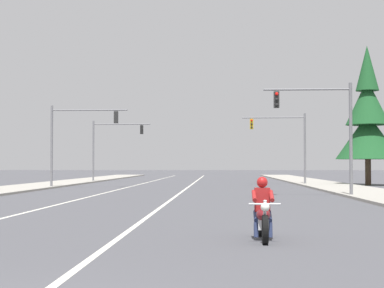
{
  "coord_description": "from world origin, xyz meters",
  "views": [
    {
      "loc": [
        2.66,
        -6.13,
        1.74
      ],
      "look_at": [
        1.47,
        21.66,
        2.67
      ],
      "focal_mm": 58.37,
      "sensor_mm": 36.0,
      "label": 1
    }
  ],
  "objects_px": {
    "traffic_signal_mid_right": "(286,137)",
    "conifer_tree_right_verge_far": "(368,121)",
    "motorcycle_with_rider": "(263,215)",
    "traffic_signal_near_right": "(325,122)",
    "traffic_signal_near_left": "(74,133)",
    "traffic_signal_mid_left": "(110,141)"
  },
  "relations": [
    {
      "from": "traffic_signal_near_left",
      "to": "conifer_tree_right_verge_far",
      "type": "height_order",
      "value": "conifer_tree_right_verge_far"
    },
    {
      "from": "conifer_tree_right_verge_far",
      "to": "traffic_signal_mid_right",
      "type": "bearing_deg",
      "value": 174.76
    },
    {
      "from": "motorcycle_with_rider",
      "to": "traffic_signal_near_left",
      "type": "xyz_separation_m",
      "value": [
        -11.87,
        31.77,
        3.57
      ]
    },
    {
      "from": "conifer_tree_right_verge_far",
      "to": "traffic_signal_near_right",
      "type": "bearing_deg",
      "value": -109.44
    },
    {
      "from": "traffic_signal_mid_right",
      "to": "conifer_tree_right_verge_far",
      "type": "height_order",
      "value": "conifer_tree_right_verge_far"
    },
    {
      "from": "traffic_signal_near_right",
      "to": "traffic_signal_mid_left",
      "type": "bearing_deg",
      "value": 120.4
    },
    {
      "from": "motorcycle_with_rider",
      "to": "traffic_signal_mid_right",
      "type": "xyz_separation_m",
      "value": [
        4.86,
        39.73,
        3.55
      ]
    },
    {
      "from": "conifer_tree_right_verge_far",
      "to": "traffic_signal_mid_left",
      "type": "bearing_deg",
      "value": 159.18
    },
    {
      "from": "traffic_signal_near_right",
      "to": "conifer_tree_right_verge_far",
      "type": "bearing_deg",
      "value": 70.56
    },
    {
      "from": "traffic_signal_mid_right",
      "to": "conifer_tree_right_verge_far",
      "type": "bearing_deg",
      "value": -5.24
    },
    {
      "from": "traffic_signal_near_left",
      "to": "conifer_tree_right_verge_far",
      "type": "xyz_separation_m",
      "value": [
        23.56,
        7.33,
        1.33
      ]
    },
    {
      "from": "traffic_signal_mid_right",
      "to": "traffic_signal_mid_left",
      "type": "height_order",
      "value": "same"
    },
    {
      "from": "traffic_signal_near_right",
      "to": "traffic_signal_near_left",
      "type": "height_order",
      "value": "same"
    },
    {
      "from": "traffic_signal_near_right",
      "to": "motorcycle_with_rider",
      "type": "bearing_deg",
      "value": -103.77
    },
    {
      "from": "motorcycle_with_rider",
      "to": "conifer_tree_right_verge_far",
      "type": "relative_size",
      "value": 0.18
    },
    {
      "from": "traffic_signal_near_right",
      "to": "traffic_signal_mid_right",
      "type": "relative_size",
      "value": 1.0
    },
    {
      "from": "motorcycle_with_rider",
      "to": "traffic_signal_mid_right",
      "type": "distance_m",
      "value": 40.18
    },
    {
      "from": "traffic_signal_near_right",
      "to": "traffic_signal_near_left",
      "type": "xyz_separation_m",
      "value": [
        -16.65,
        12.26,
        0.06
      ]
    },
    {
      "from": "traffic_signal_near_left",
      "to": "traffic_signal_mid_right",
      "type": "xyz_separation_m",
      "value": [
        16.72,
        7.95,
        -0.02
      ]
    },
    {
      "from": "traffic_signal_mid_right",
      "to": "traffic_signal_mid_left",
      "type": "distance_m",
      "value": 18.81
    },
    {
      "from": "traffic_signal_near_right",
      "to": "traffic_signal_near_left",
      "type": "bearing_deg",
      "value": 143.64
    },
    {
      "from": "motorcycle_with_rider",
      "to": "traffic_signal_near_right",
      "type": "height_order",
      "value": "traffic_signal_near_right"
    }
  ]
}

